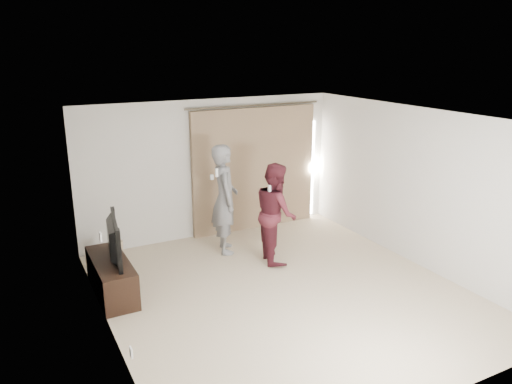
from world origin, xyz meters
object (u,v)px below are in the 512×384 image
Objects in this scene: tv at (108,240)px; person_woman at (276,213)px; tv_console at (112,277)px; person_man at (225,199)px.

tv is 2.74m from person_woman.
tv_console is 1.27× the size of tv.
tv_console is at bearing -161.85° from person_man.
person_woman is at bearing -82.69° from tv.
person_man is at bearing -63.64° from tv.
tv reaches higher than tv_console.
person_man is at bearing 18.15° from tv_console.
person_woman is at bearing -0.90° from tv_console.
tv is 0.65× the size of person_woman.
person_woman reaches higher than tv.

